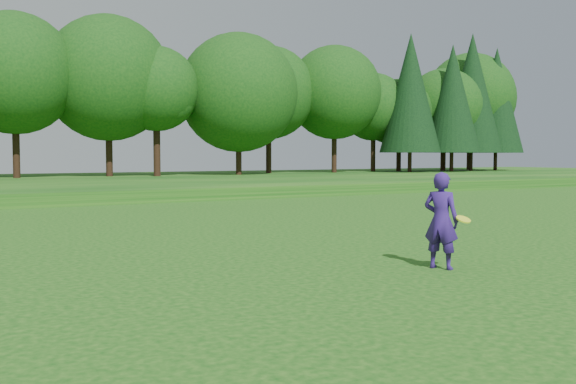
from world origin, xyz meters
TOP-DOWN VIEW (x-y plane):
  - ground at (0.00, 0.00)m, footprint 140.00×140.00m
  - walking_path at (0.00, 20.00)m, footprint 130.00×1.60m
  - woman at (4.07, 0.12)m, footprint 0.70×0.89m

SIDE VIEW (x-z plane):
  - ground at x=0.00m, z-range 0.00..0.00m
  - walking_path at x=0.00m, z-range 0.00..0.04m
  - woman at x=4.07m, z-range 0.00..1.85m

